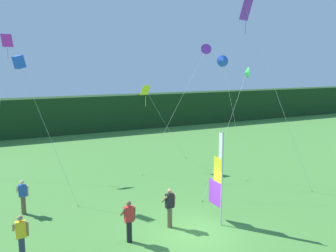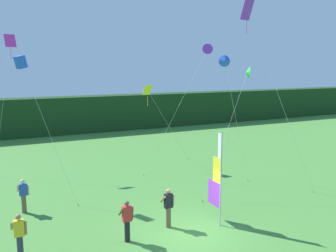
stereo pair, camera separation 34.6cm
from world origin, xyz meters
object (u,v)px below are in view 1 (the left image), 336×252
kite_purple_delta_1 (205,50)px  kite_blue_delta_5 (223,61)px  kite_purple_diamond_3 (249,18)px  banner_flag (218,179)px  kite_blue_box_4 (19,63)px  kite_green_delta_6 (246,74)px  person_far_right (129,220)px  kite_magenta_diamond_0 (6,47)px  person_far_left (21,236)px  person_near_banner (170,207)px  kite_yellow_diamond_2 (148,94)px  person_mid_field (23,196)px

kite_purple_delta_1 → kite_blue_delta_5: bearing=2.0°
kite_purple_diamond_3 → banner_flag: bearing=-140.0°
kite_blue_box_4 → kite_green_delta_6: (11.11, -4.32, -0.58)m
person_far_right → kite_blue_box_4: size_ratio=0.23×
kite_purple_diamond_3 → kite_magenta_diamond_0: bearing=140.7°
person_far_left → kite_magenta_diamond_0: bearing=87.6°
kite_magenta_diamond_0 → kite_purple_diamond_3: (11.60, -9.51, 1.39)m
kite_blue_delta_5 → person_near_banner: bearing=-138.7°
kite_purple_diamond_3 → kite_purple_delta_1: bearing=109.4°
person_near_banner → kite_purple_diamond_3: 10.89m
kite_yellow_diamond_2 → kite_blue_box_4: kite_blue_box_4 is taller
kite_green_delta_6 → kite_magenta_diamond_0: bearing=139.9°
banner_flag → kite_magenta_diamond_0: bearing=120.3°
person_far_left → kite_magenta_diamond_0: 14.37m
kite_blue_box_4 → kite_blue_delta_5: bearing=-6.7°
person_mid_field → kite_blue_delta_5: bearing=6.7°
kite_purple_delta_1 → kite_yellow_diamond_2: 5.28m
person_near_banner → kite_magenta_diamond_0: 15.30m
person_mid_field → person_far_left: 4.37m
person_near_banner → person_mid_field: 7.02m
person_near_banner → kite_blue_box_4: bearing=125.8°
kite_purple_delta_1 → kite_blue_delta_5: 1.47m
kite_magenta_diamond_0 → kite_blue_box_4: bearing=-86.6°
person_near_banner → kite_blue_box_4: (-5.12, 7.09, 6.13)m
kite_magenta_diamond_0 → kite_purple_diamond_3: kite_purple_diamond_3 is taller
kite_blue_delta_5 → kite_purple_diamond_3: bearing=-97.1°
person_near_banner → kite_purple_delta_1: (5.18, 5.68, 6.87)m
kite_purple_delta_1 → person_far_right: bearing=-139.5°
person_mid_field → kite_purple_delta_1: kite_purple_delta_1 is taller
banner_flag → person_far_left: 8.16m
banner_flag → kite_yellow_diamond_2: kite_yellow_diamond_2 is taller
person_near_banner → person_far_left: person_near_banner is taller
banner_flag → person_far_left: banner_flag is taller
kite_blue_delta_5 → banner_flag: bearing=-125.3°
person_near_banner → kite_purple_delta_1: bearing=47.6°
kite_magenta_diamond_0 → kite_green_delta_6: (11.43, -9.63, -1.56)m
kite_blue_box_4 → kite_green_delta_6: 11.94m
kite_magenta_diamond_0 → person_mid_field: bearing=-90.8°
person_mid_field → kite_blue_box_4: size_ratio=0.22×
person_far_right → kite_purple_delta_1: bearing=40.5°
kite_blue_delta_5 → person_far_left: bearing=-155.2°
kite_magenta_diamond_0 → kite_green_delta_6: bearing=-40.1°
kite_magenta_diamond_0 → kite_blue_box_4: (0.32, -5.32, -0.98)m
kite_blue_box_4 → kite_blue_delta_5: kite_blue_delta_5 is taller
person_far_left → kite_blue_delta_5: size_ratio=0.22×
person_mid_field → kite_blue_box_4: 6.79m
person_far_left → kite_magenta_diamond_0: size_ratio=0.19×
person_mid_field → kite_purple_delta_1: 12.84m
kite_blue_box_4 → kite_purple_delta_1: bearing=-7.8°
person_near_banner → kite_green_delta_6: 8.63m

